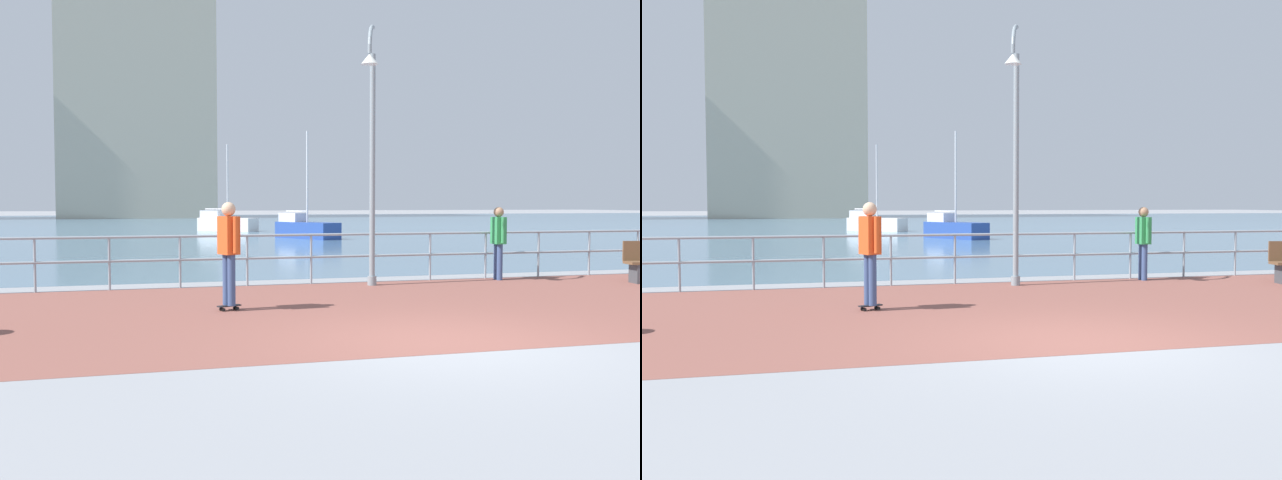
% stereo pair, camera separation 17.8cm
% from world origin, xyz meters
% --- Properties ---
extents(ground, '(220.00, 220.00, 0.00)m').
position_xyz_m(ground, '(0.00, 40.00, 0.00)').
color(ground, gray).
extents(brick_paving, '(28.00, 7.33, 0.01)m').
position_xyz_m(brick_paving, '(0.00, 3.00, 0.00)').
color(brick_paving, brown).
rests_on(brick_paving, ground).
extents(harbor_water, '(180.00, 88.00, 0.00)m').
position_xyz_m(harbor_water, '(0.00, 51.66, 0.00)').
color(harbor_water, slate).
rests_on(harbor_water, ground).
extents(waterfront_railing, '(25.25, 0.06, 1.10)m').
position_xyz_m(waterfront_railing, '(0.00, 6.66, 0.76)').
color(waterfront_railing, '#8C99A3').
rests_on(waterfront_railing, ground).
extents(lamppost, '(0.52, 0.76, 5.48)m').
position_xyz_m(lamppost, '(1.11, 5.92, 3.03)').
color(lamppost, gray).
rests_on(lamppost, ground).
extents(skateboarder, '(0.41, 0.55, 1.77)m').
position_xyz_m(skateboarder, '(-2.27, 3.34, 1.07)').
color(skateboarder, black).
rests_on(skateboarder, ground).
extents(bystander, '(0.26, 0.55, 1.67)m').
position_xyz_m(bystander, '(4.33, 6.31, 0.98)').
color(bystander, '#384C7A').
rests_on(bystander, ground).
extents(sailboat_yellow, '(3.60, 3.49, 5.38)m').
position_xyz_m(sailboat_yellow, '(2.23, 35.98, 0.51)').
color(sailboat_yellow, white).
rests_on(sailboat_yellow, ground).
extents(sailboat_ivory, '(2.65, 3.89, 5.28)m').
position_xyz_m(sailboat_ivory, '(4.76, 25.78, 0.50)').
color(sailboat_ivory, '#284799').
rests_on(sailboat_ivory, ground).
extents(tower_beige, '(17.37, 16.21, 40.11)m').
position_xyz_m(tower_beige, '(-2.24, 80.84, 19.22)').
color(tower_beige, '#B2AD99').
rests_on(tower_beige, ground).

